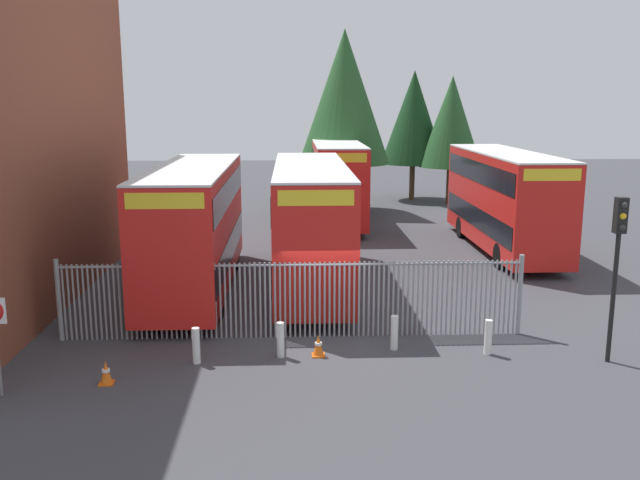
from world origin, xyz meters
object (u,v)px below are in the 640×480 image
at_px(double_decker_bus_near_gate, 195,223).
at_px(double_decker_bus_behind_fence_right, 504,197).
at_px(double_decker_bus_far_back, 337,178).
at_px(traffic_cone_by_gate, 106,373).
at_px(double_decker_bus_behind_fence_left, 311,220).
at_px(bollard_near_left, 196,346).
at_px(bollard_near_right, 394,333).
at_px(traffic_cone_mid_forecourt, 318,346).
at_px(bollard_center_front, 281,340).
at_px(traffic_light_kerbside, 618,249).
at_px(bollard_far_right, 488,337).

relative_size(double_decker_bus_near_gate, double_decker_bus_behind_fence_right, 1.00).
distance_m(double_decker_bus_far_back, traffic_cone_by_gate, 22.96).
height_order(double_decker_bus_behind_fence_left, bollard_near_left, double_decker_bus_behind_fence_left).
bearing_deg(bollard_near_right, traffic_cone_mid_forecourt, -168.91).
relative_size(double_decker_bus_near_gate, bollard_center_front, 11.38).
bearing_deg(traffic_light_kerbside, bollard_far_right, 167.43).
height_order(double_decker_bus_near_gate, traffic_cone_by_gate, double_decker_bus_near_gate).
bearing_deg(double_decker_bus_near_gate, double_decker_bus_far_back, 66.51).
bearing_deg(double_decker_bus_far_back, double_decker_bus_near_gate, -113.49).
bearing_deg(double_decker_bus_far_back, bollard_near_right, -89.22).
relative_size(double_decker_bus_near_gate, traffic_cone_mid_forecourt, 18.32).
distance_m(double_decker_bus_behind_fence_right, bollard_near_right, 14.00).
bearing_deg(traffic_cone_mid_forecourt, double_decker_bus_behind_fence_right, 55.03).
distance_m(double_decker_bus_near_gate, bollard_near_left, 7.31).
bearing_deg(bollard_center_front, bollard_far_right, -0.30).
bearing_deg(bollard_far_right, double_decker_bus_far_back, 97.63).
bearing_deg(double_decker_bus_near_gate, bollard_center_front, -65.06).
xyz_separation_m(double_decker_bus_behind_fence_left, traffic_light_kerbside, (7.49, -7.72, 0.56)).
height_order(double_decker_bus_behind_fence_right, bollard_near_right, double_decker_bus_behind_fence_right).
bearing_deg(traffic_cone_by_gate, traffic_light_kerbside, 3.98).
height_order(bollard_near_left, traffic_cone_by_gate, bollard_near_left).
height_order(bollard_near_left, traffic_cone_mid_forecourt, bollard_near_left).
height_order(bollard_center_front, bollard_near_right, same).
height_order(double_decker_bus_near_gate, bollard_near_left, double_decker_bus_near_gate).
relative_size(double_decker_bus_near_gate, bollard_near_left, 11.38).
distance_m(double_decker_bus_far_back, traffic_cone_mid_forecourt, 20.39).
xyz_separation_m(double_decker_bus_near_gate, bollard_far_right, (8.61, -6.67, -1.95)).
distance_m(bollard_center_front, traffic_cone_mid_forecourt, 1.02).
distance_m(double_decker_bus_behind_fence_left, double_decker_bus_far_back, 13.30).
bearing_deg(bollard_center_front, traffic_light_kerbside, -4.65).
bearing_deg(bollard_near_right, double_decker_bus_behind_fence_left, 107.46).
relative_size(double_decker_bus_behind_fence_left, traffic_light_kerbside, 2.51).
distance_m(double_decker_bus_near_gate, bollard_center_front, 7.58).
distance_m(double_decker_bus_far_back, bollard_center_front, 20.50).
height_order(double_decker_bus_near_gate, traffic_light_kerbside, double_decker_bus_near_gate).
relative_size(bollard_center_front, traffic_cone_mid_forecourt, 1.61).
xyz_separation_m(bollard_near_left, bollard_far_right, (7.68, 0.31, 0.00)).
bearing_deg(traffic_cone_by_gate, bollard_center_front, 20.77).
relative_size(double_decker_bus_near_gate, traffic_light_kerbside, 2.51).
relative_size(double_decker_bus_behind_fence_right, bollard_center_front, 11.38).
xyz_separation_m(double_decker_bus_behind_fence_right, traffic_light_kerbside, (-1.28, -13.25, 0.56)).
distance_m(bollard_near_left, bollard_far_right, 7.68).
height_order(double_decker_bus_far_back, bollard_near_right, double_decker_bus_far_back).
xyz_separation_m(double_decker_bus_near_gate, double_decker_bus_behind_fence_right, (12.86, 5.92, 0.00)).
relative_size(bollard_center_front, bollard_far_right, 1.00).
bearing_deg(bollard_near_left, traffic_light_kerbside, -1.88).
height_order(traffic_cone_mid_forecourt, traffic_light_kerbside, traffic_light_kerbside).
bearing_deg(bollard_far_right, traffic_cone_mid_forecourt, 179.42).
xyz_separation_m(double_decker_bus_behind_fence_left, traffic_cone_mid_forecourt, (0.00, -7.02, -2.13)).
relative_size(double_decker_bus_behind_fence_left, traffic_cone_mid_forecourt, 18.32).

